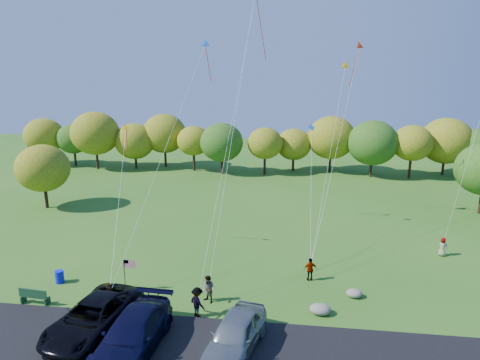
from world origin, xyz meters
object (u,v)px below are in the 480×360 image
Objects in this scene: flyer_d at (310,269)px; flyer_e at (443,247)px; minivan_navy at (133,334)px; minivan_dark at (93,317)px; trash_barrel at (60,277)px; flyer_a at (109,297)px; flyer_c at (197,302)px; park_bench at (34,296)px; minivan_silver at (235,334)px; flyer_b at (208,289)px.

flyer_d reaches higher than flyer_e.
flyer_d is at bearing 47.29° from minivan_navy.
trash_barrel is at bearing 143.22° from minivan_dark.
minivan_navy is 7.48× the size of trash_barrel.
flyer_a is 0.94× the size of flyer_c.
park_bench is at bearing 164.44° from minivan_dark.
flyer_c is 10.98m from trash_barrel.
minivan_dark is 8.18m from minivan_silver.
trash_barrel is (-7.96, 6.65, -0.58)m from minivan_navy.
trash_barrel is (-5.00, 2.92, -0.44)m from flyer_a.
flyer_c is at bearing 5.40° from park_bench.
park_bench is (-10.62, -0.01, -0.36)m from flyer_c.
flyer_a is (-2.95, 3.73, -0.15)m from minivan_navy.
flyer_e is 30.29m from park_bench.
minivan_navy is 4.34× the size of flyer_e.
flyer_d reaches higher than park_bench.
park_bench is 2.22× the size of trash_barrel.
minivan_navy is at bearing 30.44° from flyer_d.
flyer_a is 1.05× the size of flyer_d.
park_bench is (-17.51, -5.55, -0.26)m from flyer_d.
park_bench is at bearing -91.00° from trash_barrel.
minivan_silver is 3.09× the size of flyer_b.
minivan_dark is 4.41× the size of flyer_e.
minivan_navy is 10.39m from trash_barrel.
flyer_e is (23.11, 11.14, -0.11)m from flyer_a.
park_bench is at bearing 179.28° from minivan_silver.
flyer_e is (20.15, 14.87, -0.26)m from minivan_navy.
flyer_b is 2.03× the size of trash_barrel.
flyer_a is 5.06m from park_bench.
flyer_a is 6.13m from flyer_b.
flyer_a is at bearing 131.38° from minivan_navy.
flyer_b is 10.98m from trash_barrel.
trash_barrel is at bearing 22.27° from flyer_c.
flyer_c reaches higher than flyer_e.
minivan_silver is at bearing 10.42° from minivan_navy.
flyer_c is at bearing 24.94° from flyer_d.
minivan_navy reaches higher than park_bench.
minivan_dark is at bearing 158.18° from minivan_navy.
flyer_a is at bearing -129.19° from flyer_b.
trash_barrel is (-10.57, 2.92, -0.50)m from flyer_c.
minivan_navy is 3.68× the size of flyer_b.
minivan_silver reaches higher than park_bench.
flyer_d is (12.45, 5.53, -0.04)m from flyer_a.
minivan_silver is 5.30m from flyer_b.
flyer_b reaches higher than park_bench.
flyer_a is at bearing -30.30° from trash_barrel.
minivan_dark is 1.21× the size of minivan_silver.
flyer_b is 0.96× the size of flyer_c.
minivan_dark is at bearing -46.13° from trash_barrel.
flyer_b is at bearing 129.00° from minivan_silver.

